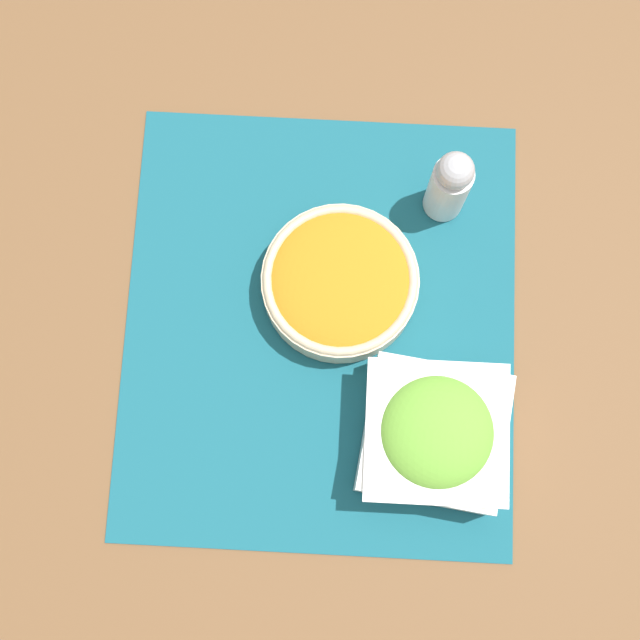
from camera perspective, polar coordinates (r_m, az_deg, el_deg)
name	(u,v)px	position (r m, az deg, el deg)	size (l,w,h in m)	color
ground_plane	(320,326)	(0.97, 0.00, -0.41)	(3.00, 3.00, 0.00)	brown
placemat	(320,326)	(0.96, 0.00, -0.38)	(0.48, 0.42, 0.00)	#195B6B
carrot_bowl	(340,282)	(0.94, 1.29, 2.45)	(0.17, 0.17, 0.05)	beige
lettuce_bowl	(435,434)	(0.91, 7.35, -7.22)	(0.16, 0.16, 0.08)	white
pepper_shaker	(450,185)	(0.95, 8.31, 8.56)	(0.04, 0.04, 0.12)	silver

